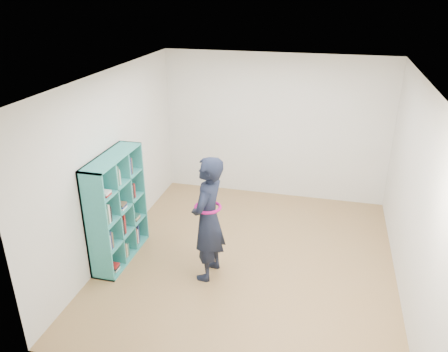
# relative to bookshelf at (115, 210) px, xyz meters

# --- Properties ---
(floor) EXTENTS (4.50, 4.50, 0.00)m
(floor) POSITION_rel_bookshelf_xyz_m (1.84, 0.37, -0.76)
(floor) COLOR olive
(floor) RESTS_ON ground
(ceiling) EXTENTS (4.50, 4.50, 0.00)m
(ceiling) POSITION_rel_bookshelf_xyz_m (1.84, 0.37, 1.84)
(ceiling) COLOR white
(ceiling) RESTS_ON wall_back
(wall_left) EXTENTS (0.02, 4.50, 2.60)m
(wall_left) POSITION_rel_bookshelf_xyz_m (-0.16, 0.37, 0.54)
(wall_left) COLOR silver
(wall_left) RESTS_ON floor
(wall_right) EXTENTS (0.02, 4.50, 2.60)m
(wall_right) POSITION_rel_bookshelf_xyz_m (3.84, 0.37, 0.54)
(wall_right) COLOR silver
(wall_right) RESTS_ON floor
(wall_back) EXTENTS (4.00, 0.02, 2.60)m
(wall_back) POSITION_rel_bookshelf_xyz_m (1.84, 2.62, 0.54)
(wall_back) COLOR silver
(wall_back) RESTS_ON floor
(wall_front) EXTENTS (4.00, 0.02, 2.60)m
(wall_front) POSITION_rel_bookshelf_xyz_m (1.84, -1.88, 0.54)
(wall_front) COLOR silver
(wall_front) RESTS_ON floor
(bookshelf) EXTENTS (0.34, 1.17, 1.57)m
(bookshelf) POSITION_rel_bookshelf_xyz_m (0.00, 0.00, 0.00)
(bookshelf) COLOR teal
(bookshelf) RESTS_ON floor
(person) EXTENTS (0.48, 0.67, 1.71)m
(person) POSITION_rel_bookshelf_xyz_m (1.37, -0.10, 0.10)
(person) COLOR black
(person) RESTS_ON floor
(smartphone) EXTENTS (0.01, 0.12, 0.15)m
(smartphone) POSITION_rel_bookshelf_xyz_m (1.24, -0.01, 0.21)
(smartphone) COLOR silver
(smartphone) RESTS_ON person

